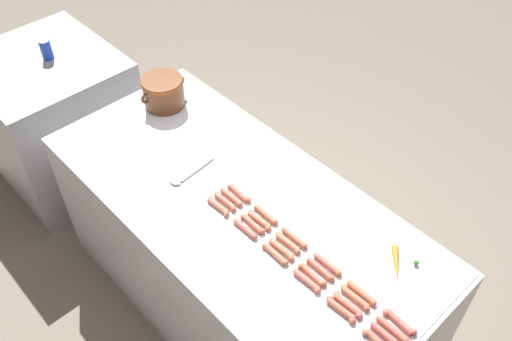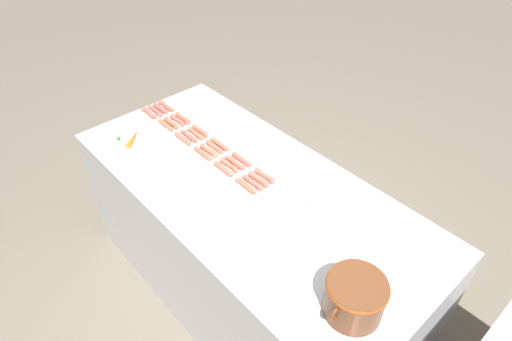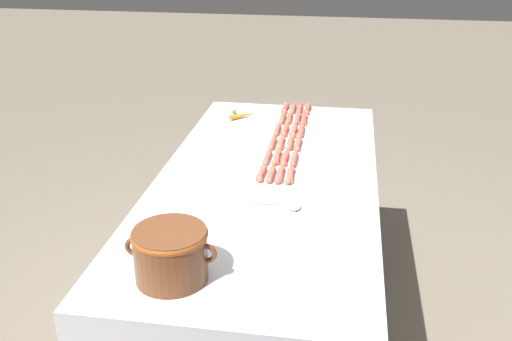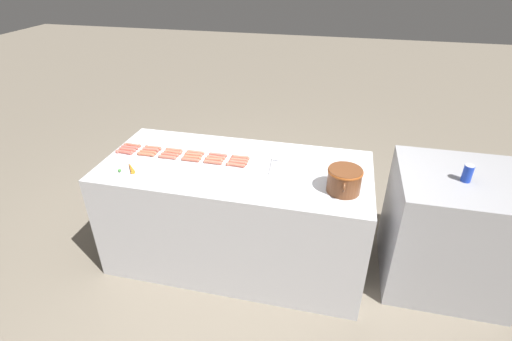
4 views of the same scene
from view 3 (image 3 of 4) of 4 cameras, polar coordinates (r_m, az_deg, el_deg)
griddle_counter at (r=2.77m, az=0.99°, el=-9.22°), size 0.95×2.07×0.92m
hot_dog_0 at (r=3.38m, az=5.03°, el=5.99°), size 0.04×0.15×0.03m
hot_dog_1 at (r=3.20m, az=4.71°, el=4.96°), size 0.04×0.15×0.03m
hot_dog_2 at (r=3.03m, az=4.42°, el=3.84°), size 0.03×0.15×0.03m
hot_dog_3 at (r=2.86m, az=4.12°, el=2.58°), size 0.03×0.15×0.03m
hot_dog_4 at (r=2.68m, az=3.74°, el=1.11°), size 0.03×0.15×0.03m
hot_dog_5 at (r=2.51m, az=3.36°, el=-0.51°), size 0.04×0.15×0.03m
hot_dog_6 at (r=3.39m, az=4.30°, el=6.04°), size 0.03×0.15×0.03m
hot_dog_7 at (r=3.21m, az=4.07°, el=5.02°), size 0.04×0.15×0.03m
hot_dog_8 at (r=3.03m, az=3.69°, el=3.85°), size 0.04×0.15×0.03m
hot_dog_9 at (r=2.86m, az=3.34°, el=2.63°), size 0.03×0.15×0.03m
hot_dog_10 at (r=2.69m, az=2.82°, el=1.19°), size 0.03×0.15×0.03m
hot_dog_11 at (r=2.52m, az=2.37°, el=-0.45°), size 0.03×0.15×0.03m
hot_dog_12 at (r=3.39m, az=3.64°, el=6.07°), size 0.03×0.15×0.03m
hot_dog_13 at (r=3.22m, az=3.25°, el=5.07°), size 0.03×0.15×0.03m
hot_dog_14 at (r=3.04m, az=2.86°, el=3.93°), size 0.03×0.15×0.03m
hot_dog_15 at (r=2.86m, az=2.44°, el=2.64°), size 0.03×0.15×0.03m
hot_dog_16 at (r=2.70m, az=2.05°, el=1.28°), size 0.04×0.15×0.03m
hot_dog_17 at (r=2.52m, az=1.47°, el=-0.39°), size 0.03×0.15×0.03m
hot_dog_18 at (r=3.40m, az=2.88°, el=6.12°), size 0.04×0.15×0.03m
hot_dog_19 at (r=3.22m, az=2.60°, el=5.12°), size 0.03×0.15×0.03m
hot_dog_20 at (r=3.05m, az=2.09°, el=4.00°), size 0.03×0.15×0.03m
hot_dog_21 at (r=2.87m, az=1.62°, el=2.70°), size 0.03×0.15×0.03m
hot_dog_22 at (r=2.70m, az=1.11°, el=1.30°), size 0.03×0.15×0.03m
hot_dog_23 at (r=2.53m, az=0.53°, el=-0.28°), size 0.03×0.15×0.03m
bean_pot at (r=1.83m, az=-8.34°, el=-7.87°), size 0.29×0.24×0.17m
serving_spoon at (r=2.28m, az=2.66°, el=-3.40°), size 0.27×0.07×0.02m
carrot at (r=3.26m, az=-1.28°, el=5.44°), size 0.15×0.13×0.03m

